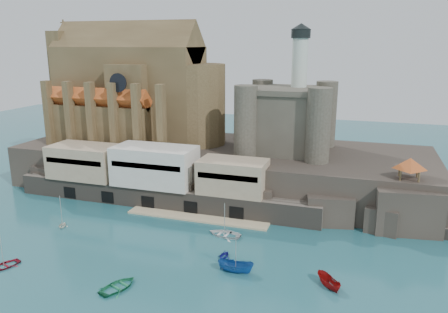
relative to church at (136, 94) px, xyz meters
name	(u,v)px	position (x,y,z in m)	size (l,w,h in m)	color
ground	(147,256)	(24.13, -41.85, -22.13)	(300.00, 300.00, 0.00)	#1B515B
promontory	(220,167)	(23.94, -2.48, -17.20)	(100.00, 36.00, 10.00)	#29231F
quay	(154,178)	(13.94, -18.78, -16.06)	(70.00, 12.00, 13.05)	#5E554B
church	(136,94)	(0.00, 0.00, 0.00)	(47.00, 25.93, 30.51)	brown
castle_keep	(288,116)	(40.21, -0.78, -3.81)	(21.20, 21.20, 29.30)	#433F34
rock_outcrop	(405,209)	(66.13, -16.01, -18.11)	(14.50, 10.50, 8.70)	#29231F
pavilion	(410,165)	(66.13, -15.85, -9.40)	(6.40, 6.40, 5.40)	brown
boat_0	(4,267)	(3.94, -52.29, -22.13)	(3.59, 1.04, 5.03)	maroon
boat_2	(236,272)	(39.87, -42.15, -22.13)	(2.21, 2.27, 5.88)	#184D97
boat_3	(119,288)	(24.85, -52.05, -22.13)	(4.36, 1.26, 6.11)	#218355
boat_4	(63,227)	(2.61, -36.07, -22.13)	(2.40, 1.47, 2.78)	white
boat_5	(328,286)	(54.13, -42.00, -22.13)	(1.86, 1.91, 4.94)	maroon
boat_6	(225,235)	(34.09, -29.98, -22.13)	(4.48, 1.30, 6.28)	white
boat_7	(224,257)	(36.68, -38.23, -22.13)	(2.61, 1.59, 3.02)	navy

